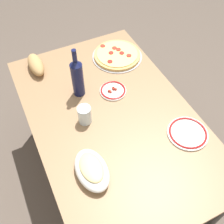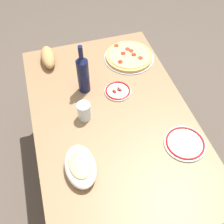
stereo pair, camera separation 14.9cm
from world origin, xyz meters
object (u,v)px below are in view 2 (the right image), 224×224
object	(u,v)px
baked_pasta_dish	(80,166)
bread_loaf	(48,57)
side_plate_far	(185,143)
dining_table	(112,127)
pepperoni_pizza	(129,56)
water_glass	(84,111)
wine_bottle	(83,73)
side_plate_near	(118,91)

from	to	relation	value
baked_pasta_dish	bread_loaf	world-z (taller)	bread_loaf
baked_pasta_dish	side_plate_far	bearing A→B (deg)	-91.27
dining_table	baked_pasta_dish	size ratio (longest dim) A/B	5.84
pepperoni_pizza	side_plate_far	size ratio (longest dim) A/B	1.56
bread_loaf	pepperoni_pizza	bearing A→B (deg)	-102.21
bread_loaf	dining_table	bearing A→B (deg)	-153.60
water_glass	wine_bottle	bearing A→B (deg)	-12.81
wine_bottle	side_plate_near	bearing A→B (deg)	-112.63
water_glass	side_plate_near	world-z (taller)	water_glass
dining_table	wine_bottle	size ratio (longest dim) A/B	4.33
dining_table	bread_loaf	size ratio (longest dim) A/B	6.54
baked_pasta_dish	bread_loaf	bearing A→B (deg)	2.43
side_plate_near	side_plate_far	distance (m)	0.51
pepperoni_pizza	dining_table	bearing A→B (deg)	150.27
bread_loaf	water_glass	bearing A→B (deg)	-166.54
baked_pasta_dish	bread_loaf	size ratio (longest dim) A/B	1.12
water_glass	side_plate_near	size ratio (longest dim) A/B	0.67
pepperoni_pizza	wine_bottle	world-z (taller)	wine_bottle
water_glass	side_plate_far	world-z (taller)	water_glass
wine_bottle	side_plate_far	size ratio (longest dim) A/B	1.48
side_plate_near	side_plate_far	bearing A→B (deg)	-153.65
side_plate_near	pepperoni_pizza	bearing A→B (deg)	-30.91
pepperoni_pizza	water_glass	size ratio (longest dim) A/B	3.13
side_plate_near	dining_table	bearing A→B (deg)	152.35
pepperoni_pizza	water_glass	bearing A→B (deg)	135.65
dining_table	water_glass	size ratio (longest dim) A/B	12.93
side_plate_near	side_plate_far	size ratio (longest dim) A/B	0.74
wine_bottle	side_plate_far	xyz separation A→B (m)	(-0.53, -0.41, -0.12)
wine_bottle	side_plate_far	distance (m)	0.68
dining_table	wine_bottle	distance (m)	0.36
dining_table	bread_loaf	distance (m)	0.64
pepperoni_pizza	water_glass	world-z (taller)	water_glass
pepperoni_pizza	wine_bottle	bearing A→B (deg)	119.51
dining_table	pepperoni_pizza	bearing A→B (deg)	-29.73
wine_bottle	bread_loaf	world-z (taller)	wine_bottle
side_plate_far	dining_table	bearing A→B (deg)	46.87
side_plate_near	water_glass	bearing A→B (deg)	119.44
water_glass	bread_loaf	xyz separation A→B (m)	(0.53, 0.13, -0.01)
baked_pasta_dish	side_plate_far	world-z (taller)	baked_pasta_dish
bread_loaf	side_plate_far	bearing A→B (deg)	-145.31
wine_bottle	side_plate_far	bearing A→B (deg)	-142.21
dining_table	side_plate_far	distance (m)	0.44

